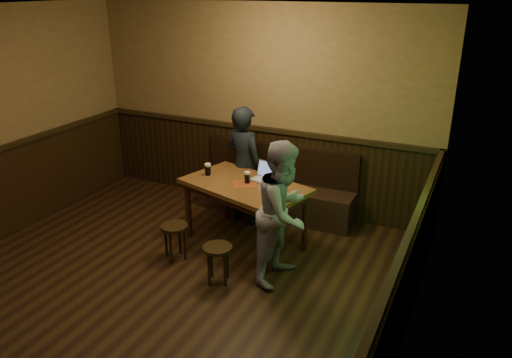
{
  "coord_description": "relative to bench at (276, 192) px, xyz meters",
  "views": [
    {
      "loc": [
        2.86,
        -3.13,
        3.02
      ],
      "look_at": [
        0.59,
        1.67,
        0.92
      ],
      "focal_mm": 35.0,
      "sensor_mm": 36.0,
      "label": 1
    }
  ],
  "objects": [
    {
      "name": "bench",
      "position": [
        0.0,
        0.0,
        0.0
      ],
      "size": [
        2.2,
        0.5,
        0.95
      ],
      "color": "black",
      "rests_on": "ground"
    },
    {
      "name": "person_suit",
      "position": [
        -0.3,
        -0.4,
        0.48
      ],
      "size": [
        0.66,
        0.52,
        1.58
      ],
      "primitive_type": "imported",
      "rotation": [
        0.0,
        0.0,
        2.88
      ],
      "color": "black",
      "rests_on": "ground"
    },
    {
      "name": "stool_right",
      "position": [
        0.12,
        -1.86,
        0.03
      ],
      "size": [
        0.41,
        0.41,
        0.43
      ],
      "rotation": [
        0.0,
        0.0,
        -0.41
      ],
      "color": "black",
      "rests_on": "ground"
    },
    {
      "name": "laptop",
      "position": [
        0.16,
        -0.75,
        0.54
      ],
      "size": [
        0.34,
        0.29,
        0.21
      ],
      "rotation": [
        0.0,
        0.0,
        -0.19
      ],
      "color": "silver",
      "rests_on": "pub_table"
    },
    {
      "name": "menu",
      "position": [
        0.52,
        -1.3,
        0.48
      ],
      "size": [
        0.27,
        0.25,
        0.0
      ],
      "primitive_type": "cube",
      "rotation": [
        0.0,
        0.0,
        -0.6
      ],
      "color": "silver",
      "rests_on": "pub_table"
    },
    {
      "name": "pint_mid",
      "position": [
        0.01,
        -0.94,
        0.55
      ],
      "size": [
        0.09,
        0.09,
        0.14
      ],
      "color": "maroon",
      "rests_on": "pub_table"
    },
    {
      "name": "person_grey",
      "position": [
        0.7,
        -1.47,
        0.47
      ],
      "size": [
        0.66,
        0.81,
        1.55
      ],
      "primitive_type": "imported",
      "rotation": [
        0.0,
        0.0,
        1.47
      ],
      "color": "gray",
      "rests_on": "ground"
    },
    {
      "name": "room",
      "position": [
        -0.39,
        -2.53,
        0.89
      ],
      "size": [
        5.04,
        6.04,
        2.84
      ],
      "color": "black",
      "rests_on": "ground"
    },
    {
      "name": "pub_table",
      "position": [
        0.0,
        -0.97,
        0.38
      ],
      "size": [
        1.66,
        1.22,
        0.8
      ],
      "rotation": [
        0.0,
        0.0,
        -0.28
      ],
      "color": "#543018",
      "rests_on": "ground"
    },
    {
      "name": "pint_right",
      "position": [
        0.43,
        -1.13,
        0.56
      ],
      "size": [
        0.1,
        0.1,
        0.16
      ],
      "color": "maroon",
      "rests_on": "pub_table"
    },
    {
      "name": "stool_left",
      "position": [
        -0.58,
        -1.65,
        0.03
      ],
      "size": [
        0.36,
        0.36,
        0.43
      ],
      "rotation": [
        0.0,
        0.0,
        0.14
      ],
      "color": "black",
      "rests_on": "ground"
    },
    {
      "name": "pint_left",
      "position": [
        -0.54,
        -0.92,
        0.56
      ],
      "size": [
        0.1,
        0.1,
        0.16
      ],
      "color": "maroon",
      "rests_on": "pub_table"
    }
  ]
}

